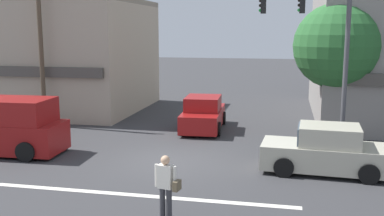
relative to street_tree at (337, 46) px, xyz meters
name	(u,v)px	position (x,y,z in m)	size (l,w,h in m)	color
ground_plane	(171,161)	(-6.04, -5.44, -3.94)	(120.00, 120.00, 0.00)	#333335
lane_marking_stripe	(139,195)	(-6.04, -8.94, -3.93)	(9.00, 0.24, 0.01)	silver
building_left_block	(46,55)	(-16.12, 3.90, -0.76)	(11.48, 8.70, 6.36)	tan
street_tree	(337,46)	(0.00, 0.00, 0.00)	(3.72, 3.72, 5.81)	#4C3823
utility_pole_near_left	(41,45)	(-13.63, -0.82, 0.00)	(1.40, 0.22, 7.58)	brown
utility_pole_far_right	(372,48)	(2.15, 4.18, -0.22)	(1.40, 0.22, 7.14)	brown
traffic_light_mast	(320,42)	(-0.88, -2.79, 0.24)	(4.89, 0.27, 6.20)	#47474C
sedan_parked_curbside	(203,115)	(-5.85, -0.08, -3.23)	(2.05, 4.18, 1.58)	maroon
sedan_crossing_leftbound	(326,151)	(-0.72, -5.66, -3.23)	(4.19, 2.06, 1.58)	#B7B29E
van_approaching_near	(5,127)	(-12.43, -5.73, -2.93)	(4.67, 2.18, 2.11)	maroon
pedestrian_foreground_with_bag	(166,184)	(-4.82, -10.48, -2.99)	(0.67, 0.39, 1.67)	#333338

